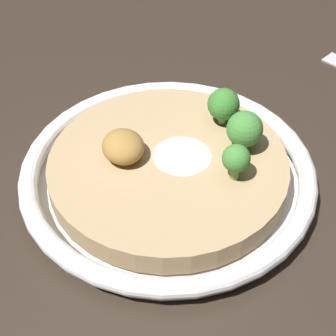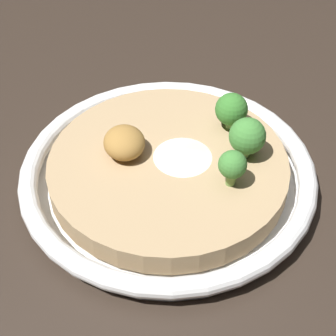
# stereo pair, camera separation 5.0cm
# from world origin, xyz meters

# --- Properties ---
(ground_plane) EXTENTS (6.00, 6.00, 0.00)m
(ground_plane) POSITION_xyz_m (0.00, 0.00, 0.00)
(ground_plane) COLOR #2D231C
(risotto_bowl) EXTENTS (0.29, 0.29, 0.03)m
(risotto_bowl) POSITION_xyz_m (0.00, 0.00, 0.02)
(risotto_bowl) COLOR white
(risotto_bowl) RESTS_ON ground_plane
(cheese_sprinkle) EXTENTS (0.06, 0.06, 0.01)m
(cheese_sprinkle) POSITION_xyz_m (-0.00, -0.01, 0.04)
(cheese_sprinkle) COLOR white
(cheese_sprinkle) RESTS_ON risotto_bowl
(crispy_onion_garnish) EXTENTS (0.04, 0.04, 0.03)m
(crispy_onion_garnish) POSITION_xyz_m (0.02, 0.04, 0.05)
(crispy_onion_garnish) COLOR #A37538
(crispy_onion_garnish) RESTS_ON risotto_bowl
(broccoli_front_right) EXTENTS (0.03, 0.03, 0.04)m
(broccoli_front_right) POSITION_xyz_m (0.03, -0.07, 0.06)
(broccoli_front_right) COLOR #668E47
(broccoli_front_right) RESTS_ON risotto_bowl
(broccoli_front_left) EXTENTS (0.03, 0.03, 0.04)m
(broccoli_front_left) POSITION_xyz_m (-0.04, -0.05, 0.06)
(broccoli_front_left) COLOR #759E4C
(broccoli_front_left) RESTS_ON risotto_bowl
(broccoli_front) EXTENTS (0.04, 0.04, 0.04)m
(broccoli_front) POSITION_xyz_m (-0.01, -0.07, 0.06)
(broccoli_front) COLOR #668E47
(broccoli_front) RESTS_ON risotto_bowl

